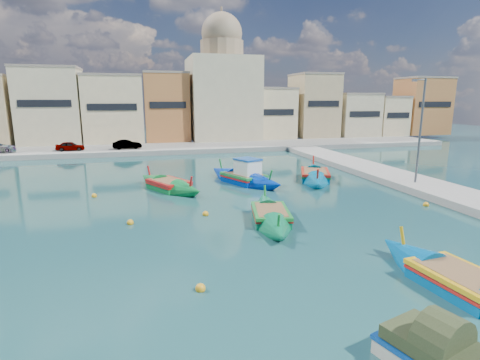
{
  "coord_description": "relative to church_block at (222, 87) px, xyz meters",
  "views": [
    {
      "loc": [
        -1.96,
        -17.07,
        6.56
      ],
      "look_at": [
        4.0,
        6.0,
        1.4
      ],
      "focal_mm": 28.0,
      "sensor_mm": 36.0,
      "label": 1
    }
  ],
  "objects": [
    {
      "name": "mooring_buoys",
      "position": [
        -7.47,
        -35.16,
        -8.33
      ],
      "size": [
        20.78,
        22.06,
        0.36
      ],
      "color": "#F7A71A",
      "rests_on": "ground"
    },
    {
      "name": "luzzu_green",
      "position": [
        -10.33,
        -29.65,
        -8.14
      ],
      "size": [
        5.54,
        7.79,
        2.46
      ],
      "color": "#0B7431",
      "rests_on": "ground"
    },
    {
      "name": "north_quay",
      "position": [
        -10.0,
        -8.0,
        -8.11
      ],
      "size": [
        80.0,
        8.0,
        0.6
      ],
      "primitive_type": "cube",
      "color": "gray",
      "rests_on": "ground"
    },
    {
      "name": "church_block",
      "position": [
        0.0,
        0.0,
        0.0
      ],
      "size": [
        10.0,
        10.0,
        19.1
      ],
      "color": "#C6BA94",
      "rests_on": "ground"
    },
    {
      "name": "luzzu_blue_cabin",
      "position": [
        -4.34,
        -28.84,
        -8.03
      ],
      "size": [
        5.52,
        8.8,
        3.08
      ],
      "color": "#002FAC",
      "rests_on": "ground"
    },
    {
      "name": "tender_near",
      "position": [
        -5.32,
        -50.65,
        -7.97
      ],
      "size": [
        2.29,
        3.19,
        1.42
      ],
      "color": "beige",
      "rests_on": "ground"
    },
    {
      "name": "north_townhouses",
      "position": [
        -3.32,
        -0.64,
        -3.41
      ],
      "size": [
        83.2,
        7.87,
        10.19
      ],
      "color": "beige",
      "rests_on": "ground"
    },
    {
      "name": "luzzu_cyan_mid",
      "position": [
        1.69,
        -29.15,
        -8.12
      ],
      "size": [
        5.49,
        9.24,
        2.69
      ],
      "color": "#006796",
      "rests_on": "ground"
    },
    {
      "name": "luzzu_blue_south",
      "position": [
        -5.4,
        -38.44,
        -8.16
      ],
      "size": [
        3.46,
        8.3,
        2.34
      ],
      "color": "#0B7849",
      "rests_on": "ground"
    },
    {
      "name": "parked_cars",
      "position": [
        -23.43,
        -9.5,
        -7.2
      ],
      "size": [
        18.69,
        2.7,
        1.32
      ],
      "color": "#4C1919",
      "rests_on": "north_quay"
    },
    {
      "name": "quay_street_lamp",
      "position": [
        7.44,
        -34.0,
        -4.07
      ],
      "size": [
        1.18,
        0.16,
        8.0
      ],
      "color": "#595B60",
      "rests_on": "ground"
    },
    {
      "name": "ground",
      "position": [
        -10.0,
        -40.0,
        -8.41
      ],
      "size": [
        160.0,
        160.0,
        0.0
      ],
      "primitive_type": "plane",
      "color": "#153B3F",
      "rests_on": "ground"
    },
    {
      "name": "luzzu_cyan_south",
      "position": [
        -1.54,
        -47.39,
        -8.15
      ],
      "size": [
        2.69,
        8.0,
        2.44
      ],
      "color": "#005EA1",
      "rests_on": "ground"
    }
  ]
}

